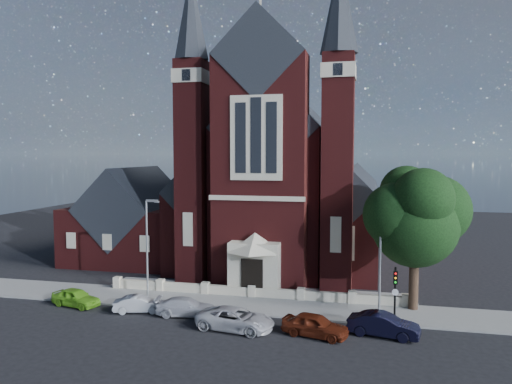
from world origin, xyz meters
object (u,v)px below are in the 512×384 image
(car_dark_red, at_px, (315,325))
(car_navy, at_px, (383,325))
(car_white_suv, at_px, (236,319))
(parish_hall, at_px, (135,223))
(street_tree, at_px, (417,219))
(car_lime_van, at_px, (76,297))
(traffic_signal, at_px, (395,288))
(street_lamp_right, at_px, (382,253))
(car_silver_a, at_px, (139,304))
(street_lamp_left, at_px, (148,243))
(church, at_px, (286,185))
(car_silver_b, at_px, (186,307))

(car_dark_red, bearing_deg, car_navy, -62.58)
(car_white_suv, bearing_deg, parish_hall, 49.34)
(street_tree, distance_m, car_white_suv, 15.03)
(street_tree, xyz_separation_m, car_dark_red, (-6.67, -6.68, -6.23))
(car_lime_van, bearing_deg, car_navy, -79.63)
(parish_hall, relative_size, traffic_signal, 3.05)
(parish_hall, distance_m, street_lamp_right, 29.62)
(car_silver_a, bearing_deg, street_tree, -93.66)
(street_lamp_right, bearing_deg, car_navy, -88.38)
(street_lamp_left, height_order, street_lamp_right, same)
(car_silver_a, height_order, car_white_suv, car_white_suv)
(church, xyz_separation_m, car_lime_van, (-12.67, -21.69, -7.50))
(traffic_signal, height_order, car_navy, traffic_signal)
(parish_hall, bearing_deg, street_tree, -23.26)
(parish_hall, distance_m, car_dark_red, 29.18)
(street_lamp_left, xyz_separation_m, car_white_suv, (8.56, -4.95, -3.87))
(car_navy, bearing_deg, church, 34.83)
(car_silver_b, bearing_deg, church, -17.18)
(church, distance_m, street_lamp_left, 20.84)
(car_lime_van, distance_m, car_silver_b, 9.08)
(car_lime_van, relative_size, car_dark_red, 0.93)
(car_navy, bearing_deg, street_tree, -11.91)
(parish_hall, bearing_deg, car_silver_a, -62.85)
(church, distance_m, traffic_signal, 23.94)
(car_white_suv, distance_m, car_navy, 9.60)
(church, distance_m, parish_hall, 17.26)
(street_lamp_right, bearing_deg, street_tree, 34.26)
(car_lime_van, distance_m, car_navy, 22.91)
(car_white_suv, bearing_deg, car_silver_b, 72.96)
(street_lamp_left, relative_size, car_silver_a, 2.19)
(street_lamp_left, distance_m, car_navy, 18.95)
(traffic_signal, xyz_separation_m, car_white_suv, (-10.35, -3.38, -1.85))
(church, bearing_deg, street_tree, -53.83)
(car_dark_red, bearing_deg, car_silver_a, 96.18)
(traffic_signal, xyz_separation_m, car_lime_van, (-23.67, -1.17, -1.90))
(church, relative_size, car_lime_van, 8.70)
(car_lime_van, distance_m, car_dark_red, 18.73)
(car_silver_b, bearing_deg, traffic_signal, -92.41)
(church, height_order, street_lamp_left, church)
(parish_hall, relative_size, car_navy, 2.70)
(traffic_signal, xyz_separation_m, car_silver_b, (-14.59, -1.40, -1.94))
(street_lamp_right, height_order, car_silver_b, street_lamp_right)
(parish_hall, height_order, car_white_suv, parish_hall)
(street_lamp_right, xyz_separation_m, car_dark_red, (-4.16, -4.97, -3.86))
(street_lamp_right, bearing_deg, car_silver_a, -170.17)
(street_lamp_left, bearing_deg, street_lamp_right, 0.00)
(street_tree, relative_size, car_silver_b, 2.40)
(street_lamp_right, xyz_separation_m, traffic_signal, (0.91, -1.57, -2.02))
(car_white_suv, bearing_deg, street_lamp_left, 67.97)
(church, bearing_deg, car_silver_b, -99.31)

